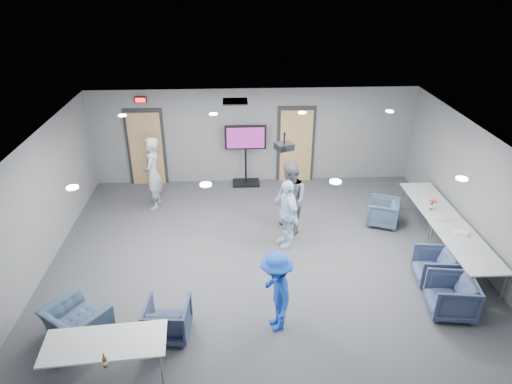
{
  "coord_description": "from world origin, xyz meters",
  "views": [
    {
      "loc": [
        -0.56,
        -8.08,
        5.73
      ],
      "look_at": [
        -0.09,
        0.84,
        1.2
      ],
      "focal_mm": 32.0,
      "sensor_mm": 36.0,
      "label": 1
    }
  ],
  "objects_px": {
    "chair_right_b": "(435,267)",
    "chair_front_a": "(168,319)",
    "person_b": "(290,200)",
    "table_front_left": "(105,344)",
    "chair_right_c": "(451,296)",
    "bottle_right": "(431,206)",
    "chair_right_a": "(383,212)",
    "person_d": "(276,292)",
    "chair_front_b": "(77,323)",
    "projector": "(284,146)",
    "person_c": "(287,213)",
    "table_right_b": "(467,247)",
    "bottle_front": "(105,362)",
    "person_a": "(153,174)",
    "tv_stand": "(246,152)",
    "table_right_a": "(429,202)"
  },
  "relations": [
    {
      "from": "chair_right_b",
      "to": "chair_front_a",
      "type": "xyz_separation_m",
      "value": [
        -5.09,
        -1.21,
        0.0
      ]
    },
    {
      "from": "person_b",
      "to": "table_front_left",
      "type": "xyz_separation_m",
      "value": [
        -3.22,
        -4.05,
        -0.19
      ]
    },
    {
      "from": "chair_right_c",
      "to": "bottle_right",
      "type": "relative_size",
      "value": 3.12
    },
    {
      "from": "chair_right_a",
      "to": "chair_right_c",
      "type": "distance_m",
      "value": 3.17
    },
    {
      "from": "person_d",
      "to": "chair_front_a",
      "type": "bearing_deg",
      "value": -97.57
    },
    {
      "from": "chair_front_b",
      "to": "projector",
      "type": "height_order",
      "value": "projector"
    },
    {
      "from": "chair_front_a",
      "to": "chair_front_b",
      "type": "xyz_separation_m",
      "value": [
        -1.52,
        0.02,
        -0.03
      ]
    },
    {
      "from": "person_b",
      "to": "person_c",
      "type": "height_order",
      "value": "person_b"
    },
    {
      "from": "person_d",
      "to": "table_right_b",
      "type": "xyz_separation_m",
      "value": [
        3.9,
        1.25,
        -0.07
      ]
    },
    {
      "from": "person_c",
      "to": "chair_right_c",
      "type": "xyz_separation_m",
      "value": [
        2.7,
        -2.38,
        -0.44
      ]
    },
    {
      "from": "chair_right_a",
      "to": "bottle_front",
      "type": "distance_m",
      "value": 7.23
    },
    {
      "from": "chair_front_b",
      "to": "bottle_front",
      "type": "relative_size",
      "value": 3.92
    },
    {
      "from": "person_a",
      "to": "chair_front_a",
      "type": "xyz_separation_m",
      "value": [
        0.88,
        -4.62,
        -0.61
      ]
    },
    {
      "from": "chair_front_a",
      "to": "tv_stand",
      "type": "xyz_separation_m",
      "value": [
        1.51,
        5.87,
        0.65
      ]
    },
    {
      "from": "chair_right_c",
      "to": "tv_stand",
      "type": "bearing_deg",
      "value": -139.63
    },
    {
      "from": "table_front_left",
      "to": "person_c",
      "type": "bearing_deg",
      "value": 44.53
    },
    {
      "from": "person_c",
      "to": "person_a",
      "type": "bearing_deg",
      "value": -141.25
    },
    {
      "from": "table_right_a",
      "to": "table_front_left",
      "type": "relative_size",
      "value": 1.03
    },
    {
      "from": "person_a",
      "to": "projector",
      "type": "distance_m",
      "value": 3.96
    },
    {
      "from": "person_b",
      "to": "projector",
      "type": "xyz_separation_m",
      "value": [
        -0.24,
        -0.59,
        1.53
      ]
    },
    {
      "from": "chair_right_b",
      "to": "table_right_b",
      "type": "bearing_deg",
      "value": 108.18
    },
    {
      "from": "person_b",
      "to": "table_right_a",
      "type": "xyz_separation_m",
      "value": [
        3.31,
        0.07,
        -0.19
      ]
    },
    {
      "from": "person_d",
      "to": "chair_right_a",
      "type": "bearing_deg",
      "value": 128.63
    },
    {
      "from": "table_front_left",
      "to": "tv_stand",
      "type": "height_order",
      "value": "tv_stand"
    },
    {
      "from": "person_a",
      "to": "projector",
      "type": "relative_size",
      "value": 4.54
    },
    {
      "from": "person_b",
      "to": "chair_right_a",
      "type": "height_order",
      "value": "person_b"
    },
    {
      "from": "person_c",
      "to": "chair_right_c",
      "type": "bearing_deg",
      "value": 28.73
    },
    {
      "from": "chair_right_b",
      "to": "chair_front_b",
      "type": "height_order",
      "value": "chair_right_b"
    },
    {
      "from": "person_c",
      "to": "chair_front_b",
      "type": "xyz_separation_m",
      "value": [
        -3.82,
        -2.66,
        -0.49
      ]
    },
    {
      "from": "chair_right_c",
      "to": "bottle_front",
      "type": "bearing_deg",
      "value": -65.71
    },
    {
      "from": "chair_front_b",
      "to": "person_c",
      "type": "bearing_deg",
      "value": -108.63
    },
    {
      "from": "tv_stand",
      "to": "table_right_b",
      "type": "bearing_deg",
      "value": -46.92
    },
    {
      "from": "chair_right_c",
      "to": "bottle_right",
      "type": "distance_m",
      "value": 2.62
    },
    {
      "from": "chair_right_a",
      "to": "chair_front_a",
      "type": "bearing_deg",
      "value": -32.29
    },
    {
      "from": "chair_right_a",
      "to": "chair_right_b",
      "type": "xyz_separation_m",
      "value": [
        0.36,
        -2.24,
        0.01
      ]
    },
    {
      "from": "person_d",
      "to": "tv_stand",
      "type": "bearing_deg",
      "value": 172.69
    },
    {
      "from": "tv_stand",
      "to": "person_c",
      "type": "bearing_deg",
      "value": -75.95
    },
    {
      "from": "person_d",
      "to": "chair_front_b",
      "type": "height_order",
      "value": "person_d"
    },
    {
      "from": "person_d",
      "to": "chair_front_a",
      "type": "height_order",
      "value": "person_d"
    },
    {
      "from": "bottle_front",
      "to": "tv_stand",
      "type": "height_order",
      "value": "tv_stand"
    },
    {
      "from": "chair_right_a",
      "to": "table_front_left",
      "type": "bearing_deg",
      "value": -30.29
    },
    {
      "from": "tv_stand",
      "to": "chair_right_a",
      "type": "bearing_deg",
      "value": -36.87
    },
    {
      "from": "person_b",
      "to": "person_d",
      "type": "relative_size",
      "value": 1.16
    },
    {
      "from": "chair_right_b",
      "to": "chair_right_c",
      "type": "height_order",
      "value": "chair_right_c"
    },
    {
      "from": "person_c",
      "to": "person_d",
      "type": "distance_m",
      "value": 2.62
    },
    {
      "from": "bottle_right",
      "to": "projector",
      "type": "height_order",
      "value": "projector"
    },
    {
      "from": "chair_right_b",
      "to": "projector",
      "type": "distance_m",
      "value": 3.82
    },
    {
      "from": "table_right_a",
      "to": "chair_right_b",
      "type": "bearing_deg",
      "value": 162.32
    },
    {
      "from": "person_a",
      "to": "table_front_left",
      "type": "height_order",
      "value": "person_a"
    },
    {
      "from": "chair_right_b",
      "to": "table_right_b",
      "type": "relative_size",
      "value": 0.38
    }
  ]
}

